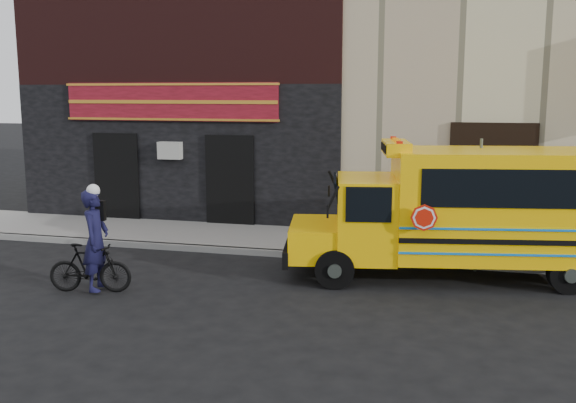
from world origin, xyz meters
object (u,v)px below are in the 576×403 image
(school_bus, at_px, (470,208))
(bicycle, at_px, (90,268))
(cyclist, at_px, (96,243))
(sign_pole, at_px, (479,199))

(school_bus, distance_m, bicycle, 7.88)
(school_bus, bearing_deg, cyclist, -158.73)
(sign_pole, distance_m, cyclist, 8.10)
(sign_pole, height_order, bicycle, sign_pole)
(sign_pole, xyz_separation_m, cyclist, (-7.35, -3.35, -0.63))
(school_bus, xyz_separation_m, cyclist, (-7.16, -2.79, -0.51))
(cyclist, bearing_deg, bicycle, 106.16)
(sign_pole, bearing_deg, bicycle, -155.51)
(school_bus, relative_size, cyclist, 3.57)
(sign_pole, relative_size, cyclist, 1.47)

